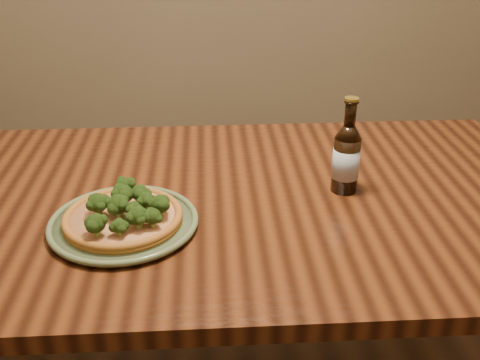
{
  "coord_description": "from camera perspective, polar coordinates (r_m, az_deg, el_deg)",
  "views": [
    {
      "loc": [
        -0.04,
        -1.06,
        1.39
      ],
      "look_at": [
        0.03,
        0.04,
        0.82
      ],
      "focal_mm": 42.0,
      "sensor_mm": 36.0,
      "label": 1
    }
  ],
  "objects": [
    {
      "name": "table",
      "position": [
        1.37,
        -1.24,
        -5.02
      ],
      "size": [
        1.6,
        0.9,
        0.75
      ],
      "color": "#4E2410",
      "rests_on": "ground"
    },
    {
      "name": "beer_bottle",
      "position": [
        1.34,
        10.75,
        2.26
      ],
      "size": [
        0.06,
        0.06,
        0.23
      ],
      "rotation": [
        0.0,
        0.0,
        -0.29
      ],
      "color": "black",
      "rests_on": "table"
    },
    {
      "name": "pizza",
      "position": [
        1.21,
        -11.7,
        -3.46
      ],
      "size": [
        0.25,
        0.25,
        0.07
      ],
      "rotation": [
        0.0,
        0.0,
        -0.22
      ],
      "color": "#A66525",
      "rests_on": "plate"
    },
    {
      "name": "plate",
      "position": [
        1.23,
        -11.74,
        -4.27
      ],
      "size": [
        0.32,
        0.32,
        0.02
      ],
      "rotation": [
        0.0,
        0.0,
        -0.17
      ],
      "color": "#5A6B4A",
      "rests_on": "table"
    }
  ]
}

